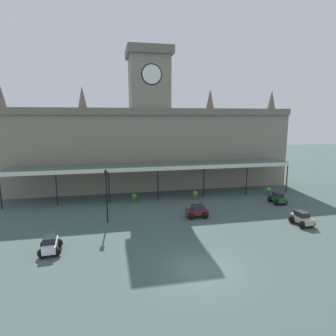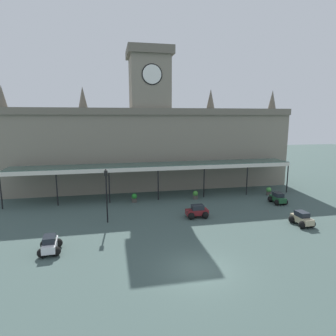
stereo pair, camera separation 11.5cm
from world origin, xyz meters
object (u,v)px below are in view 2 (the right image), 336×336
(planter_by_canopy, at_px, (269,191))
(car_maroon_sedan, at_px, (197,212))
(car_beige_sedan, at_px, (302,219))
(planter_near_kerb, at_px, (134,198))
(victorian_lamppost, at_px, (106,190))
(car_white_sedan, at_px, (50,245))
(car_green_sedan, at_px, (278,199))
(planter_forecourt_centre, at_px, (195,195))

(planter_by_canopy, bearing_deg, car_maroon_sedan, -151.91)
(car_beige_sedan, distance_m, planter_near_kerb, 16.71)
(victorian_lamppost, xyz_separation_m, planter_near_kerb, (2.84, 5.72, -2.51))
(car_maroon_sedan, distance_m, car_beige_sedan, 9.08)
(car_white_sedan, bearing_deg, car_beige_sedan, 2.92)
(car_beige_sedan, bearing_deg, victorian_lamppost, 166.49)
(car_green_sedan, distance_m, planter_by_canopy, 3.33)
(car_beige_sedan, bearing_deg, planter_by_canopy, 75.66)
(car_white_sedan, height_order, planter_forecourt_centre, car_white_sedan)
(planter_near_kerb, bearing_deg, victorian_lamppost, -116.46)
(car_beige_sedan, height_order, planter_near_kerb, car_beige_sedan)
(car_beige_sedan, xyz_separation_m, victorian_lamppost, (-16.47, 3.96, 2.50))
(victorian_lamppost, bearing_deg, car_white_sedan, -127.67)
(car_beige_sedan, height_order, planter_by_canopy, car_beige_sedan)
(planter_near_kerb, bearing_deg, planter_by_canopy, -1.11)
(planter_forecourt_centre, bearing_deg, planter_near_kerb, 178.40)
(car_maroon_sedan, xyz_separation_m, victorian_lamppost, (-8.15, 0.31, 2.50))
(victorian_lamppost, relative_size, planter_near_kerb, 5.02)
(car_beige_sedan, bearing_deg, car_white_sedan, -177.08)
(car_white_sedan, bearing_deg, car_maroon_sedan, 21.31)
(car_white_sedan, xyz_separation_m, car_green_sedan, (21.88, 7.18, 0.00))
(car_white_sedan, height_order, victorian_lamppost, victorian_lamppost)
(car_maroon_sedan, bearing_deg, planter_by_canopy, 28.09)
(car_green_sedan, bearing_deg, planter_forecourt_centre, 157.99)
(car_white_sedan, bearing_deg, planter_forecourt_centre, 37.66)
(car_beige_sedan, xyz_separation_m, planter_by_canopy, (2.39, 9.36, -0.01))
(car_white_sedan, height_order, car_green_sedan, same)
(car_green_sedan, xyz_separation_m, planter_near_kerb, (-15.18, 3.53, -0.01))
(car_maroon_sedan, relative_size, planter_forecourt_centre, 2.14)
(victorian_lamppost, distance_m, planter_forecourt_centre, 11.50)
(car_beige_sedan, distance_m, victorian_lamppost, 17.12)
(car_maroon_sedan, distance_m, planter_near_kerb, 8.03)
(car_maroon_sedan, bearing_deg, car_green_sedan, 14.19)
(car_beige_sedan, bearing_deg, car_green_sedan, 75.77)
(car_white_sedan, distance_m, planter_forecourt_centre, 17.21)
(car_beige_sedan, xyz_separation_m, planter_forecourt_centre, (-6.70, 9.48, -0.01))
(planter_forecourt_centre, bearing_deg, car_beige_sedan, -54.76)
(car_beige_sedan, relative_size, planter_forecourt_centre, 2.16)
(planter_forecourt_centre, bearing_deg, car_white_sedan, -142.34)
(planter_by_canopy, bearing_deg, car_white_sedan, -155.40)
(victorian_lamppost, relative_size, planter_forecourt_centre, 5.02)
(car_white_sedan, xyz_separation_m, car_beige_sedan, (20.32, 1.04, 0.00))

